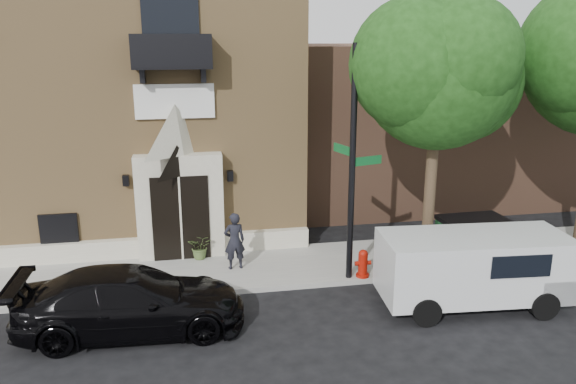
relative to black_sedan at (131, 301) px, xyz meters
name	(u,v)px	position (x,y,z in m)	size (l,w,h in m)	color
ground	(222,296)	(2.18, 1.46, -0.76)	(120.00, 120.00, 0.00)	black
sidewalk	(252,269)	(3.18, 2.96, -0.69)	(42.00, 3.00, 0.15)	gray
church	(122,95)	(-0.81, 9.41, 3.87)	(12.20, 11.01, 9.30)	#A5804E
neighbour_building	(476,119)	(14.18, 10.46, 2.44)	(18.00, 8.00, 6.40)	brown
street_tree_left	(441,70)	(8.21, 1.80, 5.10)	(4.97, 4.38, 7.77)	#38281C
black_sedan	(131,301)	(0.00, 0.00, 0.00)	(2.14, 5.26, 1.53)	black
cargo_van	(480,267)	(8.65, -0.29, 0.31)	(4.84, 2.28, 1.92)	silver
street_sign	(352,165)	(5.81, 1.72, 2.62)	(1.19, 0.99, 6.43)	black
fire_hydrant	(363,263)	(6.19, 1.66, -0.22)	(0.46, 0.37, 0.81)	#9A1207
dumpster	(471,238)	(9.87, 2.39, 0.04)	(2.02, 1.19, 1.30)	#0F391D
planter	(200,246)	(1.73, 3.86, -0.22)	(0.71, 0.62, 0.79)	#4F6632
pedestrian_near	(234,241)	(2.69, 2.91, 0.24)	(0.62, 0.41, 1.70)	black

